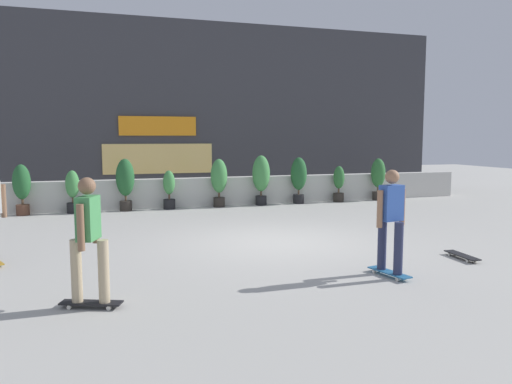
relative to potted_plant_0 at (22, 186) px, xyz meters
name	(u,v)px	position (x,y,z in m)	size (l,w,h in m)	color
ground_plane	(277,242)	(5.63, -5.55, -0.83)	(48.00, 48.00, 0.00)	#B2AFA8
planter_wall	(214,191)	(5.63, 0.45, -0.38)	(18.00, 0.40, 0.90)	beige
building_backdrop	(191,110)	(5.63, 4.45, 2.42)	(20.00, 2.08, 6.50)	#38383D
potted_plant_0	(22,186)	(0.00, 0.00, 0.00)	(0.48, 0.48, 1.44)	brown
potted_plant_1	(73,190)	(1.34, 0.00, -0.16)	(0.39, 0.39, 1.24)	black
potted_plant_2	(125,180)	(2.82, 0.00, 0.08)	(0.54, 0.54, 1.56)	#2D2823
potted_plant_3	(169,189)	(4.12, 0.00, -0.21)	(0.36, 0.36, 1.18)	black
potted_plant_4	(219,179)	(5.68, 0.00, 0.05)	(0.52, 0.52, 1.51)	#2D2823
potted_plant_5	(261,176)	(7.08, 0.00, 0.12)	(0.57, 0.57, 1.61)	black
potted_plant_6	(299,177)	(8.39, 0.00, 0.06)	(0.53, 0.53, 1.53)	black
potted_plant_7	(339,183)	(9.86, 0.00, -0.18)	(0.38, 0.38, 1.22)	#2D2823
potted_plant_8	(378,176)	(11.37, 0.00, 0.01)	(0.49, 0.49, 1.46)	#2D2823
skater_by_wall_left	(391,218)	(6.44, -8.55, 0.11)	(0.55, 0.82, 1.70)	#266699
skater_by_wall_right	(89,236)	(1.94, -8.67, 0.11)	(0.82, 0.53, 1.70)	black
skateboard_near_camera	(462,255)	(8.33, -7.94, -0.77)	(0.24, 0.81, 0.08)	black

